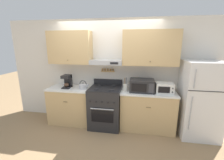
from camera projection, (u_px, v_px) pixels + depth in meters
name	position (u px, v px, depth m)	size (l,w,h in m)	color
ground_plane	(103.00, 131.00, 3.46)	(16.00, 16.00, 0.00)	#937551
wall_back	(109.00, 64.00, 3.67)	(5.20, 0.46, 2.55)	silver
counter_left	(72.00, 105.00, 3.81)	(1.06, 0.64, 0.91)	tan
counter_right	(147.00, 110.00, 3.50)	(1.24, 0.64, 0.91)	tan
stove_range	(105.00, 107.00, 3.61)	(0.73, 0.72, 1.10)	#232326
refrigerator	(200.00, 99.00, 3.18)	(0.76, 0.76, 1.63)	white
tea_kettle	(83.00, 86.00, 3.60)	(0.26, 0.20, 0.20)	#B7B7BC
coffee_maker	(67.00, 81.00, 3.68)	(0.18, 0.26, 0.32)	black
microwave	(142.00, 85.00, 3.38)	(0.54, 0.40, 0.28)	#232326
utensil_crock	(126.00, 87.00, 3.43)	(0.12, 0.12, 0.31)	silver
toaster_oven	(164.00, 88.00, 3.29)	(0.37, 0.32, 0.22)	white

